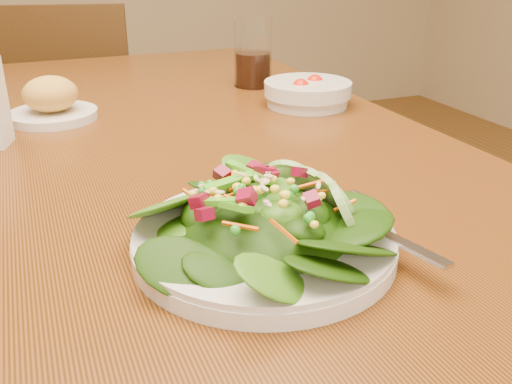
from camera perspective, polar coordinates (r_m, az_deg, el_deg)
dining_table at (r=0.90m, az=-11.61°, el=-1.06°), size 0.90×1.40×0.75m
chair_far at (r=1.92m, az=-17.35°, el=5.61°), size 0.49×0.49×0.86m
salad_plate at (r=0.54m, az=1.70°, el=-3.27°), size 0.26×0.25×0.07m
bread_plate at (r=1.01m, az=-19.78°, el=8.47°), size 0.14×0.14×0.07m
tomato_bowl at (r=1.04m, az=5.17°, el=9.84°), size 0.16×0.16×0.05m
drinking_glass at (r=1.18m, az=-0.31°, el=13.31°), size 0.08×0.08×0.14m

